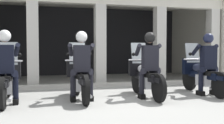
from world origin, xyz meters
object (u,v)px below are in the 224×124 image
motorcycle_center_left (80,78)px  police_officer_center_left (82,60)px  motorcycle_center_right (145,76)px  police_officer_center_right (150,59)px  police_officer_far_right (208,59)px  motorcycle_far_left (7,80)px  police_officer_far_left (5,61)px  motorcycle_far_right (201,75)px

motorcycle_center_left → police_officer_center_left: (-0.00, -0.28, 0.44)m
police_officer_center_left → motorcycle_center_right: 1.69m
police_officer_center_right → police_officer_far_right: (1.62, 0.05, 0.00)m
motorcycle_far_left → motorcycle_center_right: (3.24, -0.08, 0.00)m
police_officer_far_left → motorcycle_center_left: (1.62, 0.28, -0.44)m
police_officer_center_left → motorcycle_center_right: (1.62, 0.20, -0.44)m
motorcycle_far_left → police_officer_center_left: (1.62, -0.29, 0.44)m
motorcycle_far_left → police_officer_center_right: bearing=-13.0°
motorcycle_center_right → motorcycle_far_left: bearing=172.7°
police_officer_center_right → police_officer_far_left: bearing=172.7°
police_officer_far_left → police_officer_center_left: (1.62, -0.00, 0.00)m
motorcycle_center_right → police_officer_center_right: size_ratio=1.29×
police_officer_center_right → police_officer_center_left: bearing=171.4°
motorcycle_far_left → police_officer_center_right: police_officer_center_right is taller
motorcycle_center_right → police_officer_far_right: size_ratio=1.29×
motorcycle_center_right → police_officer_far_right: bearing=-14.1°
police_officer_far_left → motorcycle_far_right: police_officer_far_left is taller
motorcycle_far_left → police_officer_center_right: 3.29m
motorcycle_far_left → motorcycle_far_right: size_ratio=1.00×
police_officer_far_left → motorcycle_far_right: 4.88m
police_officer_far_left → police_officer_center_left: 1.62m
police_officer_far_left → motorcycle_center_right: size_ratio=0.78×
police_officer_center_left → motorcycle_far_right: bearing=7.1°
motorcycle_far_right → police_officer_far_right: (-0.00, -0.28, 0.44)m
police_officer_center_right → motorcycle_far_right: police_officer_center_right is taller
police_officer_center_left → police_officer_far_right: (3.24, -0.03, 0.00)m
motorcycle_far_right → police_officer_far_left: bearing=-173.5°
motorcycle_center_left → motorcycle_far_right: bearing=2.1°
motorcycle_far_right → police_officer_far_right: 0.52m
motorcycle_center_right → police_officer_far_right: (1.62, -0.24, 0.44)m
motorcycle_far_left → motorcycle_center_right: same height
motorcycle_far_right → motorcycle_center_left: bearing=-176.9°
motorcycle_center_right → police_officer_center_right: (-0.00, -0.28, 0.44)m
motorcycle_far_left → police_officer_center_left: size_ratio=1.29×
police_officer_far_left → police_officer_far_right: size_ratio=1.00×
police_officer_far_right → police_officer_center_right: bearing=-174.7°
motorcycle_center_right → police_officer_center_left: bearing=-178.6°
police_officer_far_left → police_officer_far_right: (4.85, -0.03, 0.00)m
motorcycle_far_left → police_officer_center_left: 1.70m
police_officer_center_right → motorcycle_far_right: size_ratio=0.78×
motorcycle_far_left → motorcycle_center_left: same height
police_officer_center_right → motorcycle_far_right: bearing=5.7°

